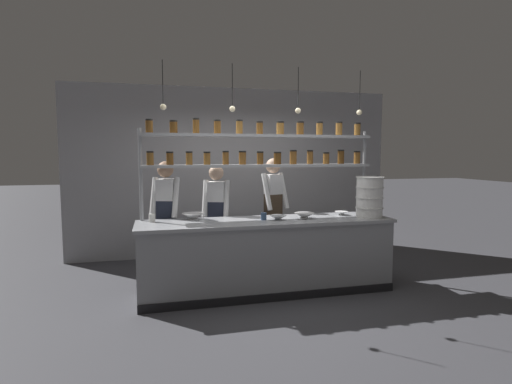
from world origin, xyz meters
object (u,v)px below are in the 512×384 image
object	(u,v)px
spice_shelf_unit	(261,153)
chef_center	(217,215)
chef_left	(166,215)
serving_cup_front	(264,216)
container_stack	(370,197)
prep_bowl_near_right	(193,216)
serving_cup_by_board	(152,218)
prep_bowl_near_left	(304,216)
prep_bowl_center_front	(341,213)
chef_right	(273,207)
prep_bowl_center_back	(278,218)

from	to	relation	value
spice_shelf_unit	chef_center	world-z (taller)	spice_shelf_unit
chef_left	serving_cup_front	bearing A→B (deg)	-6.80
container_stack	prep_bowl_near_right	distance (m)	2.28
spice_shelf_unit	serving_cup_by_board	world-z (taller)	spice_shelf_unit
spice_shelf_unit	prep_bowl_near_left	world-z (taller)	spice_shelf_unit
chef_center	prep_bowl_center_front	xyz separation A→B (m)	(1.62, -0.49, 0.04)
container_stack	prep_bowl_near_right	xyz separation A→B (m)	(-2.23, 0.39, -0.23)
prep_bowl_center_front	serving_cup_by_board	xyz separation A→B (m)	(-2.48, 0.05, 0.03)
prep_bowl_near_left	serving_cup_by_board	distance (m)	1.89
prep_bowl_center_front	chef_left	bearing A→B (deg)	169.89
serving_cup_front	serving_cup_by_board	world-z (taller)	serving_cup_by_board
prep_bowl_center_front	serving_cup_front	xyz separation A→B (m)	(-1.12, -0.13, 0.02)
chef_right	prep_bowl_center_back	distance (m)	0.86
spice_shelf_unit	prep_bowl_center_front	world-z (taller)	spice_shelf_unit
container_stack	serving_cup_by_board	world-z (taller)	container_stack
chef_left	chef_right	size ratio (longest dim) A/B	0.98
chef_right	serving_cup_by_board	distance (m)	1.82
prep_bowl_near_left	prep_bowl_near_right	bearing A→B (deg)	168.74
prep_bowl_near_left	serving_cup_front	xyz separation A→B (m)	(-0.53, 0.03, 0.01)
container_stack	serving_cup_front	bearing A→B (deg)	173.98
prep_bowl_center_front	prep_bowl_center_back	bearing A→B (deg)	-169.00
chef_left	chef_right	bearing A→B (deg)	26.75
chef_center	chef_right	distance (m)	0.88
prep_bowl_near_right	serving_cup_by_board	distance (m)	0.51
chef_right	container_stack	bearing A→B (deg)	-57.93
serving_cup_front	serving_cup_by_board	xyz separation A→B (m)	(-1.36, 0.17, 0.00)
prep_bowl_center_back	serving_cup_by_board	distance (m)	1.55
chef_center	prep_bowl_center_back	distance (m)	0.95
container_stack	prep_bowl_center_front	distance (m)	0.45
container_stack	serving_cup_front	distance (m)	1.41
prep_bowl_center_back	prep_bowl_near_right	xyz separation A→B (m)	(-1.02, 0.30, 0.01)
chef_right	prep_bowl_center_front	world-z (taller)	chef_right
chef_left	chef_right	xyz separation A→B (m)	(1.54, 0.25, 0.02)
prep_bowl_center_front	serving_cup_by_board	size ratio (longest dim) A/B	1.81
chef_left	container_stack	world-z (taller)	chef_left
spice_shelf_unit	serving_cup_front	size ratio (longest dim) A/B	34.13
prep_bowl_center_front	prep_bowl_center_back	world-z (taller)	prep_bowl_center_back
chef_right	chef_center	bearing A→B (deg)	175.51
prep_bowl_near_left	prep_bowl_center_back	size ratio (longest dim) A/B	1.24
prep_bowl_near_right	serving_cup_front	distance (m)	0.89
prep_bowl_near_left	serving_cup_by_board	xyz separation A→B (m)	(-1.88, 0.20, 0.01)
chef_right	prep_bowl_center_front	size ratio (longest dim) A/B	9.39
container_stack	serving_cup_front	size ratio (longest dim) A/B	5.88
prep_bowl_center_front	prep_bowl_center_back	xyz separation A→B (m)	(-0.95, -0.18, 0.00)
chef_left	chef_center	bearing A→B (deg)	24.01
spice_shelf_unit	container_stack	bearing A→B (deg)	-19.07
container_stack	serving_cup_by_board	bearing A→B (deg)	173.36
serving_cup_front	serving_cup_by_board	size ratio (longest dim) A/B	0.91
spice_shelf_unit	chef_right	xyz separation A→B (m)	(0.31, 0.47, -0.79)
chef_right	prep_bowl_near_left	bearing A→B (deg)	-93.89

